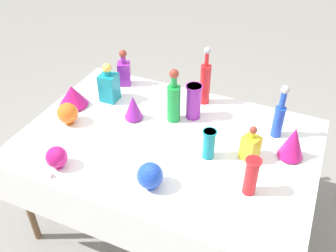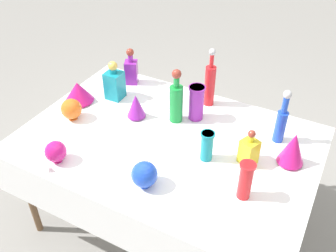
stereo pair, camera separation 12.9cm
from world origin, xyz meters
The scene contains 19 objects.
ground_plane centered at (0.00, 0.00, 0.00)m, with size 40.00×40.00×0.00m, color gray.
display_table centered at (0.00, -0.04, 0.71)m, with size 1.73×1.18×0.76m.
tall_bottle_0 centered at (-0.05, 0.20, 0.91)m, with size 0.08×0.08×0.36m.
tall_bottle_1 centered at (0.58, 0.30, 0.90)m, with size 0.06×0.06×0.35m.
tall_bottle_2 centered at (0.06, 0.47, 0.92)m, with size 0.07×0.07×0.40m.
square_decanter_0 centered at (-0.55, 0.46, 0.87)m, with size 0.12×0.12×0.27m.
square_decanter_1 centered at (-0.54, 0.24, 0.87)m, with size 0.11×0.11×0.27m.
square_decanter_2 centered at (0.48, 0.03, 0.85)m, with size 0.11×0.11×0.22m.
slender_vase_0 centered at (0.54, -0.22, 0.88)m, with size 0.08×0.08×0.22m.
slender_vase_1 centered at (0.05, 0.28, 0.88)m, with size 0.11×0.11×0.23m.
slender_vase_2 centered at (0.27, -0.05, 0.86)m, with size 0.08×0.08×0.18m.
fluted_vase_0 centered at (-0.72, 0.08, 0.84)m, with size 0.20×0.20×0.15m.
fluted_vase_1 centered at (0.69, 0.14, 0.86)m, with size 0.14×0.14×0.20m.
fluted_vase_2 centered at (-0.29, 0.11, 0.85)m, with size 0.12×0.12×0.16m.
round_bowl_0 centered at (-0.45, -0.45, 0.83)m, with size 0.12×0.12×0.13m.
round_bowl_1 centered at (0.07, -0.38, 0.84)m, with size 0.14×0.14×0.15m.
round_bowl_2 centered at (-0.64, -0.10, 0.83)m, with size 0.13×0.13×0.14m.
price_tag_left centered at (-0.45, -0.54, 0.78)m, with size 0.05×0.01×0.04m, color white.
cardboard_box_behind_left centered at (-0.49, 0.97, 0.16)m, with size 0.48×0.51×0.41m.
Camera 1 is at (0.70, -1.58, 2.18)m, focal length 40.00 mm.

